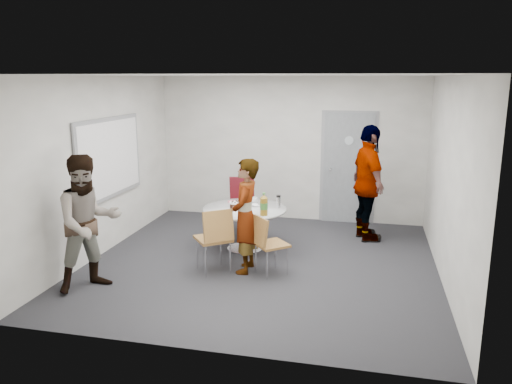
% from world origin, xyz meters
% --- Properties ---
extents(floor, '(5.00, 5.00, 0.00)m').
position_xyz_m(floor, '(0.00, 0.00, 0.00)').
color(floor, '#242428').
rests_on(floor, ground).
extents(ceiling, '(5.00, 5.00, 0.00)m').
position_xyz_m(ceiling, '(0.00, 0.00, 2.70)').
color(ceiling, silver).
rests_on(ceiling, wall_back).
extents(wall_back, '(5.00, 0.00, 5.00)m').
position_xyz_m(wall_back, '(0.00, 2.50, 1.35)').
color(wall_back, '#B4B2AB').
rests_on(wall_back, floor).
extents(wall_left, '(0.00, 5.00, 5.00)m').
position_xyz_m(wall_left, '(-2.50, 0.00, 1.35)').
color(wall_left, '#B4B2AB').
rests_on(wall_left, floor).
extents(wall_right, '(0.00, 5.00, 5.00)m').
position_xyz_m(wall_right, '(2.50, 0.00, 1.35)').
color(wall_right, '#B4B2AB').
rests_on(wall_right, floor).
extents(wall_front, '(5.00, 0.00, 5.00)m').
position_xyz_m(wall_front, '(0.00, -2.50, 1.35)').
color(wall_front, '#B4B2AB').
rests_on(wall_front, floor).
extents(door, '(1.02, 0.17, 2.12)m').
position_xyz_m(door, '(1.10, 2.48, 1.03)').
color(door, slate).
rests_on(door, wall_back).
extents(whiteboard, '(0.04, 1.90, 1.25)m').
position_xyz_m(whiteboard, '(-2.46, 0.20, 1.45)').
color(whiteboard, gray).
rests_on(whiteboard, wall_left).
extents(table, '(1.30, 1.30, 1.02)m').
position_xyz_m(table, '(-0.36, 0.52, 0.60)').
color(table, silver).
rests_on(table, floor).
extents(chair_near_left, '(0.64, 0.65, 0.93)m').
position_xyz_m(chair_near_left, '(-0.54, -0.52, 0.57)').
color(chair_near_left, brown).
rests_on(chair_near_left, floor).
extents(chair_near_right, '(0.58, 0.58, 0.84)m').
position_xyz_m(chair_near_right, '(0.16, -0.42, 0.51)').
color(chair_near_right, brown).
rests_on(chair_near_right, floor).
extents(chair_far, '(0.51, 0.55, 0.96)m').
position_xyz_m(chair_far, '(-0.69, 1.47, 0.59)').
color(chair_far, maroon).
rests_on(chair_far, floor).
extents(person_main, '(0.40, 0.59, 1.60)m').
position_xyz_m(person_main, '(-0.16, -0.34, 0.80)').
color(person_main, '#A5C6EA').
rests_on(person_main, floor).
extents(person_left, '(1.05, 1.08, 1.75)m').
position_xyz_m(person_left, '(-1.95, -1.35, 0.87)').
color(person_left, white).
rests_on(person_left, floor).
extents(person_right, '(0.84, 1.23, 1.93)m').
position_xyz_m(person_right, '(1.48, 1.47, 0.97)').
color(person_right, black).
rests_on(person_right, floor).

